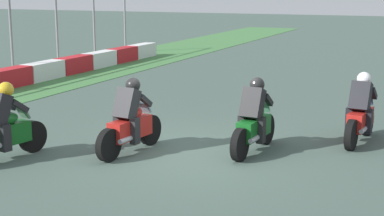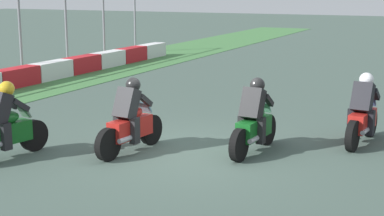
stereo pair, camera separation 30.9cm
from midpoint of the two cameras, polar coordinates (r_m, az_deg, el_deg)
name	(u,v)px [view 2 (the right image)]	position (r m, az deg, el deg)	size (l,w,h in m)	color
ground_plane	(188,153)	(11.70, 0.38, -4.41)	(120.00, 120.00, 0.00)	#40534A
rider_lane_a	(363,115)	(12.80, 17.09, -0.66)	(2.04, 0.57, 1.51)	black
rider_lane_b	(254,122)	(11.66, 6.88, -1.40)	(2.04, 0.55, 1.51)	black
rider_lane_c	(130,122)	(11.64, -5.33, -1.38)	(2.04, 0.57, 1.51)	black
rider_lane_d	(4,128)	(11.66, -17.25, -1.85)	(2.03, 0.61, 1.51)	black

